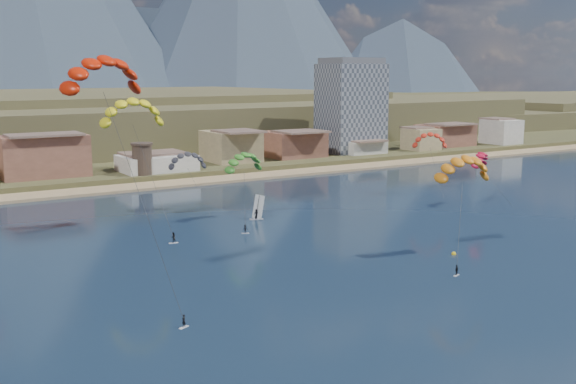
{
  "coord_description": "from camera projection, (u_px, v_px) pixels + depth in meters",
  "views": [
    {
      "loc": [
        -56.61,
        -59.2,
        28.88
      ],
      "look_at": [
        0.0,
        32.0,
        10.0
      ],
      "focal_mm": 42.25,
      "sensor_mm": 36.0,
      "label": 1
    }
  ],
  "objects": [
    {
      "name": "ground",
      "position": [
        424.0,
        309.0,
        83.94
      ],
      "size": [
        2400.0,
        2400.0,
        0.0
      ],
      "primitive_type": "plane",
      "color": "black",
      "rests_on": "ground"
    },
    {
      "name": "beach",
      "position": [
        135.0,
        187.0,
        172.6
      ],
      "size": [
        2200.0,
        12.0,
        0.9
      ],
      "color": "tan",
      "rests_on": "ground"
    },
    {
      "name": "foothills",
      "position": [
        85.0,
        120.0,
        288.52
      ],
      "size": [
        940.0,
        210.0,
        18.0
      ],
      "color": "brown",
      "rests_on": "ground"
    },
    {
      "name": "apartment_tower",
      "position": [
        351.0,
        106.0,
        232.12
      ],
      "size": [
        20.0,
        16.0,
        32.0
      ],
      "color": "gray",
      "rests_on": "ground"
    },
    {
      "name": "watchtower",
      "position": [
        142.0,
        159.0,
        180.83
      ],
      "size": [
        5.82,
        5.82,
        8.6
      ],
      "color": "#47382D",
      "rests_on": "ground"
    },
    {
      "name": "kitesurfer_red",
      "position": [
        102.0,
        69.0,
        81.37
      ],
      "size": [
        11.54,
        16.78,
        32.8
      ],
      "color": "silver",
      "rests_on": "ground"
    },
    {
      "name": "kitesurfer_yellow",
      "position": [
        132.0,
        108.0,
        124.15
      ],
      "size": [
        12.63,
        17.84,
        27.07
      ],
      "color": "silver",
      "rests_on": "ground"
    },
    {
      "name": "kitesurfer_orange",
      "position": [
        463.0,
        164.0,
        106.41
      ],
      "size": [
        14.59,
        11.33,
        18.77
      ],
      "color": "silver",
      "rests_on": "ground"
    },
    {
      "name": "kitesurfer_green",
      "position": [
        244.0,
        160.0,
        133.06
      ],
      "size": [
        10.92,
        13.57,
        16.36
      ],
      "color": "silver",
      "rests_on": "ground"
    },
    {
      "name": "distant_kite_dark",
      "position": [
        187.0,
        158.0,
        142.34
      ],
      "size": [
        8.87,
        6.54,
        14.6
      ],
      "color": "#262626",
      "rests_on": "ground"
    },
    {
      "name": "distant_kite_orange",
      "position": [
        430.0,
        138.0,
        161.84
      ],
      "size": [
        8.97,
        7.89,
        16.75
      ],
      "color": "#262626",
      "rests_on": "ground"
    },
    {
      "name": "distant_kite_red",
      "position": [
        480.0,
        157.0,
        147.85
      ],
      "size": [
        7.91,
        7.1,
        13.89
      ],
      "color": "#262626",
      "rests_on": "ground"
    },
    {
      "name": "windsurfer",
      "position": [
        257.0,
        212.0,
        135.27
      ],
      "size": [
        2.99,
        3.12,
        4.87
      ],
      "color": "silver",
      "rests_on": "ground"
    },
    {
      "name": "buoy",
      "position": [
        454.0,
        254.0,
        109.18
      ],
      "size": [
        0.74,
        0.74,
        0.74
      ],
      "color": "yellow",
      "rests_on": "ground"
    }
  ]
}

